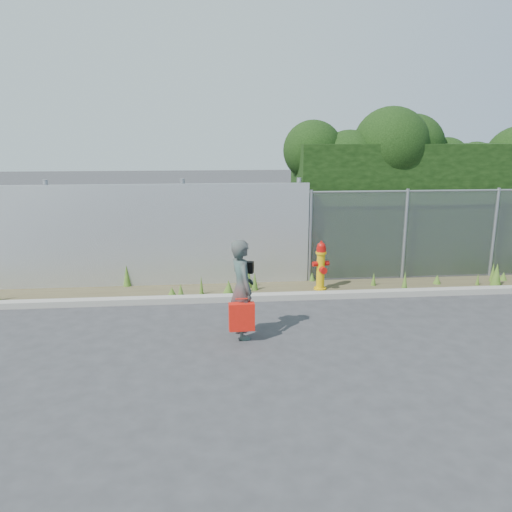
{
  "coord_description": "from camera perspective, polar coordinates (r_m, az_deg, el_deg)",
  "views": [
    {
      "loc": [
        -1.16,
        -7.58,
        3.19
      ],
      "look_at": [
        -0.3,
        1.4,
        1.0
      ],
      "focal_mm": 35.0,
      "sensor_mm": 36.0,
      "label": 1
    }
  ],
  "objects": [
    {
      "name": "corrugated_fence",
      "position": [
        10.99,
        -16.32,
        2.14
      ],
      "size": [
        8.5,
        0.21,
        2.3
      ],
      "color": "#B5B8BD",
      "rests_on": "ground"
    },
    {
      "name": "hedge",
      "position": [
        12.89,
        20.17,
        7.76
      ],
      "size": [
        7.6,
        1.85,
        3.85
      ],
      "color": "black",
      "rests_on": "ground"
    },
    {
      "name": "curb",
      "position": [
        9.95,
        1.5,
        -4.69
      ],
      "size": [
        16.0,
        0.22,
        0.12
      ],
      "primitive_type": "cube",
      "color": "gray",
      "rests_on": "ground"
    },
    {
      "name": "ground",
      "position": [
        8.3,
        3.02,
        -8.96
      ],
      "size": [
        80.0,
        80.0,
        0.0
      ],
      "primitive_type": "plane",
      "color": "#313134",
      "rests_on": "ground"
    },
    {
      "name": "chainlink_fence",
      "position": [
        12.07,
        21.27,
        2.41
      ],
      "size": [
        6.5,
        0.07,
        2.05
      ],
      "color": "gray",
      "rests_on": "ground"
    },
    {
      "name": "red_tote_bag",
      "position": [
        7.87,
        -1.65,
        -6.95
      ],
      "size": [
        0.4,
        0.15,
        0.53
      ],
      "rotation": [
        0.0,
        0.0,
        0.03
      ],
      "color": "red"
    },
    {
      "name": "woman",
      "position": [
        7.96,
        -1.63,
        -3.79
      ],
      "size": [
        0.51,
        0.66,
        1.61
      ],
      "primitive_type": "imported",
      "rotation": [
        0.0,
        0.0,
        1.81
      ],
      "color": "#10695F",
      "rests_on": "ground"
    },
    {
      "name": "fire_hydrant",
      "position": [
        10.51,
        7.41,
        -1.21
      ],
      "size": [
        0.36,
        0.32,
        1.06
      ],
      "rotation": [
        0.0,
        0.0,
        0.19
      ],
      "color": "gold",
      "rests_on": "ground"
    },
    {
      "name": "black_shoulder_bag",
      "position": [
        8.07,
        -1.2,
        -1.28
      ],
      "size": [
        0.25,
        0.11,
        0.19
      ],
      "rotation": [
        0.0,
        0.0,
        -0.31
      ],
      "color": "black"
    },
    {
      "name": "weed_strip",
      "position": [
        10.58,
        3.8,
        -3.3
      ],
      "size": [
        16.0,
        1.25,
        0.55
      ],
      "color": "#463E28",
      "rests_on": "ground"
    }
  ]
}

